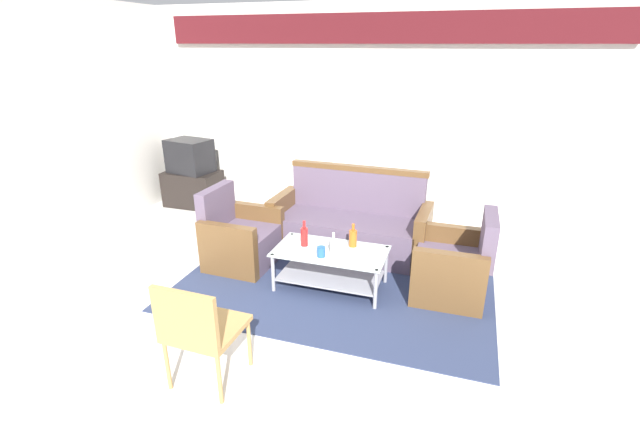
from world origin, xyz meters
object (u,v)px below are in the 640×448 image
Objects in this scene: bottle_red at (304,236)px; wicker_chair at (198,327)px; bottle_orange at (353,238)px; cup at (321,252)px; armchair_right at (454,268)px; bottle_clear at (333,246)px; armchair_left at (240,239)px; tv_stand at (193,189)px; television at (190,156)px; couch at (350,226)px; coffee_table at (331,263)px.

wicker_chair reaches higher than bottle_red.
bottle_orange reaches higher than cup.
armchair_right is 2.48m from wicker_chair.
bottle_clear is (0.34, -0.11, -0.01)m from bottle_red.
armchair_left reaches higher than tv_stand.
television is at bearing 144.65° from bottle_red.
wicker_chair reaches higher than cup.
television is (-2.66, 0.84, 0.44)m from couch.
couch is 7.94× the size of bottle_clear.
cup is at bearing 91.25° from couch.
wicker_chair is (-0.42, -2.52, 0.18)m from couch.
armchair_right is at bearing 11.78° from coffee_table.
bottle_clear is at bearing -117.97° from bottle_orange.
armchair_left is 1.00× the size of armchair_right.
television is at bearing 68.54° from armchair_right.
armchair_left reaches higher than bottle_orange.
couch is 2.14× the size of armchair_right.
couch is at bearing 73.96° from bottle_red.
bottle_orange is (1.28, -0.04, 0.21)m from armchair_left.
bottle_clear is 0.28m from bottle_orange.
armchair_right is at bearing 4.54° from bottle_orange.
bottle_red is at bearing 75.92° from couch.
cup is at bearing -141.54° from bottle_clear.
wicker_chair is (-1.62, -1.86, 0.21)m from armchair_right.
cup is at bearing -38.07° from bottle_red.
armchair_left is 3.21× the size of bottle_red.
tv_stand is at bearing 144.44° from cup.
coffee_table is 1.31× the size of wicker_chair.
armchair_left is 2.26m from television.
armchair_right is at bearing 8.39° from bottle_red.
bottle_clear is 3.31m from television.
bottle_red is 0.32× the size of wicker_chair.
couch is 1.37m from armchair_right.
cup is 0.12× the size of wicker_chair.
bottle_red reaches higher than bottle_clear.
wicker_chair is (-0.50, -1.54, -0.00)m from bottle_clear.
tv_stand is (-2.67, 0.84, -0.06)m from couch.
bottle_red is (-0.25, -0.87, 0.20)m from couch.
television is at bearing -132.04° from armchair_left.
television is (0.00, 0.00, 0.50)m from tv_stand.
armchair_right is (2.27, 0.04, 0.00)m from armchair_left.
armchair_left is 1.27× the size of television.
bottle_orange is 3.29m from tv_stand.
television reaches higher than armchair_left.
armchair_right reaches higher than coffee_table.
couch is at bearing 92.16° from coffee_table.
bottle_red is 2.97m from tv_stand.
wicker_chair is (0.65, -1.83, 0.21)m from armchair_left.
coffee_table is at bearing 81.26° from armchair_left.
wicker_chair is at bearing -108.15° from bottle_clear.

